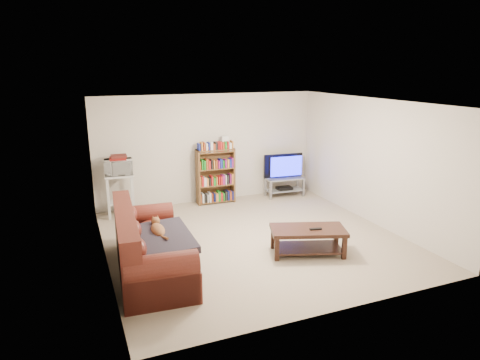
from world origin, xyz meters
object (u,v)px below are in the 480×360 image
sofa (146,251)px  bookshelf (216,175)px  tv_stand (284,183)px  coffee_table (308,236)px

sofa → bookshelf: bearing=57.9°
tv_stand → bookshelf: bookshelf is taller
sofa → coffee_table: 2.57m
coffee_table → bookshelf: size_ratio=1.08×
sofa → tv_stand: bearing=39.9°
tv_stand → bookshelf: size_ratio=0.75×
sofa → coffee_table: size_ratio=1.76×
coffee_table → tv_stand: tv_stand is taller
coffee_table → tv_stand: bearing=88.1°
coffee_table → tv_stand: (1.16, 3.00, 0.00)m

